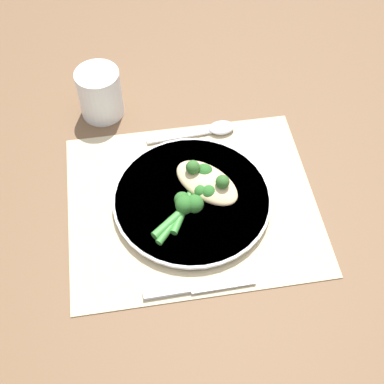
# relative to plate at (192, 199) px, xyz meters

# --- Properties ---
(ground_plane) EXTENTS (3.00, 3.00, 0.00)m
(ground_plane) POSITION_rel_plate_xyz_m (0.00, 0.00, -0.01)
(ground_plane) COLOR brown
(placemat) EXTENTS (0.41, 0.35, 0.00)m
(placemat) POSITION_rel_plate_xyz_m (0.00, 0.00, -0.01)
(placemat) COLOR #C6B289
(placemat) RESTS_ON ground_plane
(plate) EXTENTS (0.26, 0.26, 0.01)m
(plate) POSITION_rel_plate_xyz_m (0.00, 0.00, 0.00)
(plate) COLOR white
(plate) RESTS_ON placemat
(chicken_fillet) EXTENTS (0.13, 0.14, 0.03)m
(chicken_fillet) POSITION_rel_plate_xyz_m (-0.03, -0.02, 0.02)
(chicken_fillet) COLOR #DBBC89
(chicken_fillet) RESTS_ON plate
(pesto_dollop_primary) EXTENTS (0.02, 0.02, 0.02)m
(pesto_dollop_primary) POSITION_rel_plate_xyz_m (-0.05, -0.00, 0.04)
(pesto_dollop_primary) COLOR #336628
(pesto_dollop_primary) RESTS_ON chicken_fillet
(pesto_dollop_secondary) EXTENTS (0.02, 0.02, 0.02)m
(pesto_dollop_secondary) POSITION_rel_plate_xyz_m (-0.01, -0.04, 0.04)
(pesto_dollop_secondary) COLOR #336628
(pesto_dollop_secondary) RESTS_ON chicken_fillet
(broccoli_stalk_rear) EXTENTS (0.09, 0.12, 0.03)m
(broccoli_stalk_rear) POSITION_rel_plate_xyz_m (-0.01, -0.02, 0.02)
(broccoli_stalk_rear) COLOR #3D8E38
(broccoli_stalk_rear) RESTS_ON plate
(broccoli_stalk_front) EXTENTS (0.12, 0.09, 0.03)m
(broccoli_stalk_front) POSITION_rel_plate_xyz_m (-0.00, 0.02, 0.02)
(broccoli_stalk_front) COLOR #3D8E38
(broccoli_stalk_front) RESTS_ON plate
(broccoli_stalk_left) EXTENTS (0.08, 0.09, 0.03)m
(broccoli_stalk_left) POSITION_rel_plate_xyz_m (0.01, 0.02, 0.02)
(broccoli_stalk_left) COLOR #3D8E38
(broccoli_stalk_left) RESTS_ON plate
(knife) EXTENTS (0.17, 0.02, 0.01)m
(knife) POSITION_rel_plate_xyz_m (0.02, 0.16, -0.01)
(knife) COLOR silver
(knife) RESTS_ON placemat
(spoon) EXTENTS (0.17, 0.04, 0.01)m
(spoon) POSITION_rel_plate_xyz_m (-0.06, -0.15, -0.00)
(spoon) COLOR silver
(spoon) RESTS_ON placemat
(water_glass) EXTENTS (0.08, 0.08, 0.10)m
(water_glass) POSITION_rel_plate_xyz_m (0.14, -0.24, 0.04)
(water_glass) COLOR white
(water_glass) RESTS_ON ground_plane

